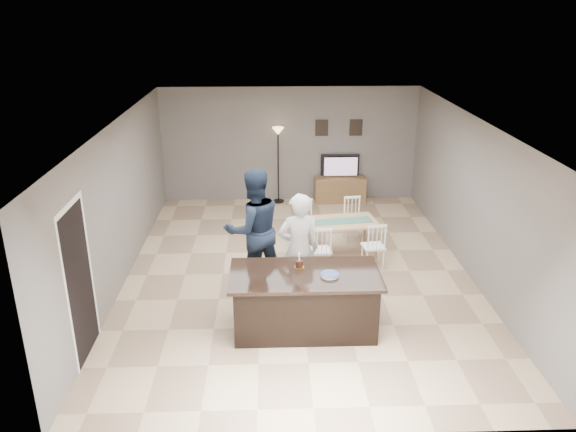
{
  "coord_description": "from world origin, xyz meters",
  "views": [
    {
      "loc": [
        -0.49,
        -8.93,
        4.51
      ],
      "look_at": [
        -0.19,
        -0.3,
        1.2
      ],
      "focal_mm": 35.0,
      "sensor_mm": 36.0,
      "label": 1
    }
  ],
  "objects_px": {
    "man": "(254,229)",
    "dining_table": "(338,227)",
    "woman": "(299,249)",
    "birthday_cake": "(299,264)",
    "tv_console": "(340,189)",
    "plate_stack": "(330,275)",
    "floor_lamp": "(278,145)",
    "kitchen_island": "(305,301)",
    "television": "(340,166)"
  },
  "relations": [
    {
      "from": "woman",
      "to": "birthday_cake",
      "type": "distance_m",
      "value": 0.59
    },
    {
      "from": "dining_table",
      "to": "tv_console",
      "type": "bearing_deg",
      "value": 74.21
    },
    {
      "from": "man",
      "to": "floor_lamp",
      "type": "distance_m",
      "value": 4.28
    },
    {
      "from": "woman",
      "to": "television",
      "type": "bearing_deg",
      "value": -114.3
    },
    {
      "from": "dining_table",
      "to": "kitchen_island",
      "type": "bearing_deg",
      "value": -115.03
    },
    {
      "from": "birthday_cake",
      "to": "plate_stack",
      "type": "bearing_deg",
      "value": -36.22
    },
    {
      "from": "man",
      "to": "tv_console",
      "type": "bearing_deg",
      "value": -136.42
    },
    {
      "from": "plate_stack",
      "to": "dining_table",
      "type": "relative_size",
      "value": 0.15
    },
    {
      "from": "dining_table",
      "to": "floor_lamp",
      "type": "relative_size",
      "value": 0.99
    },
    {
      "from": "kitchen_island",
      "to": "floor_lamp",
      "type": "height_order",
      "value": "floor_lamp"
    },
    {
      "from": "woman",
      "to": "birthday_cake",
      "type": "relative_size",
      "value": 8.09
    },
    {
      "from": "tv_console",
      "to": "birthday_cake",
      "type": "relative_size",
      "value": 5.31
    },
    {
      "from": "man",
      "to": "dining_table",
      "type": "xyz_separation_m",
      "value": [
        1.54,
        1.2,
        -0.47
      ]
    },
    {
      "from": "television",
      "to": "plate_stack",
      "type": "relative_size",
      "value": 3.49
    },
    {
      "from": "television",
      "to": "woman",
      "type": "bearing_deg",
      "value": 75.55
    },
    {
      "from": "kitchen_island",
      "to": "woman",
      "type": "distance_m",
      "value": 0.92
    },
    {
      "from": "woman",
      "to": "plate_stack",
      "type": "xyz_separation_m",
      "value": [
        0.39,
        -0.89,
        0.01
      ]
    },
    {
      "from": "woman",
      "to": "floor_lamp",
      "type": "relative_size",
      "value": 1.01
    },
    {
      "from": "tv_console",
      "to": "man",
      "type": "height_order",
      "value": "man"
    },
    {
      "from": "woman",
      "to": "tv_console",
      "type": "bearing_deg",
      "value": -114.51
    },
    {
      "from": "plate_stack",
      "to": "floor_lamp",
      "type": "height_order",
      "value": "floor_lamp"
    },
    {
      "from": "woman",
      "to": "dining_table",
      "type": "bearing_deg",
      "value": -125.2
    },
    {
      "from": "kitchen_island",
      "to": "plate_stack",
      "type": "bearing_deg",
      "value": -16.65
    },
    {
      "from": "television",
      "to": "dining_table",
      "type": "bearing_deg",
      "value": 82.33
    },
    {
      "from": "birthday_cake",
      "to": "television",
      "type": "bearing_deg",
      "value": 76.82
    },
    {
      "from": "man",
      "to": "woman",
      "type": "bearing_deg",
      "value": 120.18
    },
    {
      "from": "tv_console",
      "to": "floor_lamp",
      "type": "bearing_deg",
      "value": 179.22
    },
    {
      "from": "woman",
      "to": "plate_stack",
      "type": "bearing_deg",
      "value": 103.67
    },
    {
      "from": "kitchen_island",
      "to": "tv_console",
      "type": "height_order",
      "value": "kitchen_island"
    },
    {
      "from": "plate_stack",
      "to": "kitchen_island",
      "type": "bearing_deg",
      "value": 163.35
    },
    {
      "from": "tv_console",
      "to": "plate_stack",
      "type": "relative_size",
      "value": 4.59
    },
    {
      "from": "dining_table",
      "to": "television",
      "type": "bearing_deg",
      "value": 74.38
    },
    {
      "from": "television",
      "to": "woman",
      "type": "distance_m",
      "value": 5.01
    },
    {
      "from": "kitchen_island",
      "to": "television",
      "type": "bearing_deg",
      "value": 77.99
    },
    {
      "from": "woman",
      "to": "floor_lamp",
      "type": "height_order",
      "value": "woman"
    },
    {
      "from": "kitchen_island",
      "to": "television",
      "type": "relative_size",
      "value": 2.35
    },
    {
      "from": "woman",
      "to": "floor_lamp",
      "type": "bearing_deg",
      "value": -97.16
    },
    {
      "from": "tv_console",
      "to": "floor_lamp",
      "type": "distance_m",
      "value": 1.84
    },
    {
      "from": "woman",
      "to": "man",
      "type": "height_order",
      "value": "man"
    },
    {
      "from": "floor_lamp",
      "to": "kitchen_island",
      "type": "bearing_deg",
      "value": -87.18
    },
    {
      "from": "plate_stack",
      "to": "floor_lamp",
      "type": "xyz_separation_m",
      "value": [
        -0.62,
        5.69,
        0.48
      ]
    },
    {
      "from": "tv_console",
      "to": "man",
      "type": "relative_size",
      "value": 0.58
    },
    {
      "from": "man",
      "to": "kitchen_island",
      "type": "bearing_deg",
      "value": 97.68
    },
    {
      "from": "television",
      "to": "birthday_cake",
      "type": "distance_m",
      "value": 5.59
    },
    {
      "from": "woman",
      "to": "kitchen_island",
      "type": "bearing_deg",
      "value": 83.66
    },
    {
      "from": "man",
      "to": "plate_stack",
      "type": "height_order",
      "value": "man"
    },
    {
      "from": "kitchen_island",
      "to": "plate_stack",
      "type": "xyz_separation_m",
      "value": [
        0.34,
        -0.1,
        0.47
      ]
    },
    {
      "from": "kitchen_island",
      "to": "television",
      "type": "height_order",
      "value": "television"
    },
    {
      "from": "dining_table",
      "to": "floor_lamp",
      "type": "bearing_deg",
      "value": 101.27
    },
    {
      "from": "kitchen_island",
      "to": "dining_table",
      "type": "distance_m",
      "value": 2.67
    }
  ]
}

